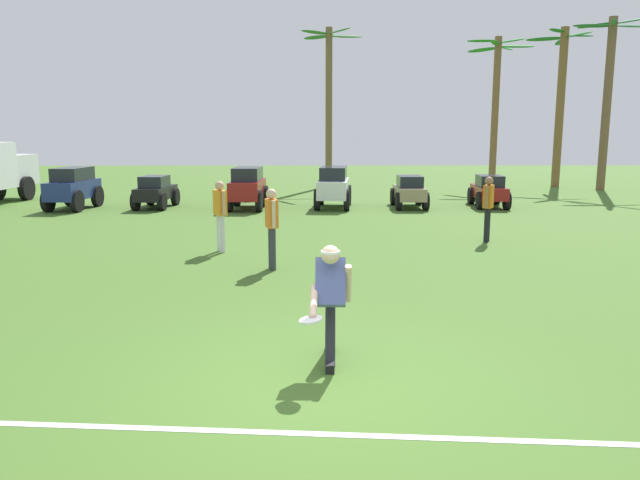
{
  "coord_description": "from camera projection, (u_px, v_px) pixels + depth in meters",
  "views": [
    {
      "loc": [
        -0.04,
        -6.29,
        2.68
      ],
      "look_at": [
        0.04,
        3.64,
        0.9
      ],
      "focal_mm": 35.0,
      "sensor_mm": 36.0,
      "label": 1
    }
  ],
  "objects": [
    {
      "name": "parked_car_slot_c",
      "position": [
        248.0,
        187.0,
        21.03
      ],
      "size": [
        1.26,
        2.39,
        1.4
      ],
      "color": "maroon",
      "rests_on": "ground_plane"
    },
    {
      "name": "frisbee_in_flight",
      "position": [
        311.0,
        320.0,
        6.52
      ],
      "size": [
        0.29,
        0.28,
        0.06
      ],
      "color": "white"
    },
    {
      "name": "field_line_paint",
      "position": [
        320.0,
        434.0,
        5.53
      ],
      "size": [
        23.22,
        1.92,
        0.01
      ],
      "primitive_type": "cube",
      "rotation": [
        0.0,
        0.0,
        -0.08
      ],
      "color": "white",
      "rests_on": "ground_plane"
    },
    {
      "name": "palm_tree_far_right",
      "position": [
        608.0,
        92.0,
        26.87
      ],
      "size": [
        3.42,
        3.13,
        7.36
      ],
      "color": "brown",
      "rests_on": "ground_plane"
    },
    {
      "name": "parked_car_slot_f",
      "position": [
        489.0,
        191.0,
        21.57
      ],
      "size": [
        1.21,
        2.25,
        1.1
      ],
      "color": "maroon",
      "rests_on": "ground_plane"
    },
    {
      "name": "parked_car_slot_b",
      "position": [
        156.0,
        191.0,
        21.32
      ],
      "size": [
        1.22,
        2.25,
        1.1
      ],
      "color": "black",
      "rests_on": "ground_plane"
    },
    {
      "name": "parked_car_slot_a",
      "position": [
        73.0,
        187.0,
        20.94
      ],
      "size": [
        1.34,
        2.42,
        1.4
      ],
      "color": "navy",
      "rests_on": "ground_plane"
    },
    {
      "name": "palm_tree_far_left",
      "position": [
        329.0,
        95.0,
        28.57
      ],
      "size": [
        2.87,
        3.08,
        7.19
      ],
      "color": "brown",
      "rests_on": "ground_plane"
    },
    {
      "name": "parked_car_slot_e",
      "position": [
        409.0,
        191.0,
        21.38
      ],
      "size": [
        1.1,
        2.21,
        1.1
      ],
      "color": "#998466",
      "rests_on": "ground_plane"
    },
    {
      "name": "teammate_midfield",
      "position": [
        488.0,
        203.0,
        14.83
      ],
      "size": [
        0.33,
        0.47,
        1.56
      ],
      "color": "black",
      "rests_on": "ground_plane"
    },
    {
      "name": "ground_plane",
      "position": [
        319.0,
        383.0,
        6.66
      ],
      "size": [
        80.0,
        80.0,
        0.0
      ],
      "primitive_type": "plane",
      "color": "#416725"
    },
    {
      "name": "parked_car_slot_d",
      "position": [
        333.0,
        186.0,
        21.33
      ],
      "size": [
        1.36,
        2.43,
        1.4
      ],
      "color": "silver",
      "rests_on": "ground_plane"
    },
    {
      "name": "frisbee_thrower",
      "position": [
        330.0,
        297.0,
        7.08
      ],
      "size": [
        0.48,
        1.1,
        1.41
      ],
      "color": "#23232D",
      "rests_on": "ground_plane"
    },
    {
      "name": "teammate_deep",
      "position": [
        220.0,
        209.0,
        13.59
      ],
      "size": [
        0.34,
        0.46,
        1.56
      ],
      "color": "silver",
      "rests_on": "ground_plane"
    },
    {
      "name": "palm_tree_left_of_centre",
      "position": [
        496.0,
        98.0,
        28.37
      ],
      "size": [
        3.07,
        3.3,
        6.76
      ],
      "color": "brown",
      "rests_on": "ground_plane"
    },
    {
      "name": "teammate_near_sideline",
      "position": [
        272.0,
        221.0,
        11.87
      ],
      "size": [
        0.28,
        0.49,
        1.56
      ],
      "color": "#33333D",
      "rests_on": "ground_plane"
    },
    {
      "name": "palm_tree_right_of_centre",
      "position": [
        560.0,
        99.0,
        28.65
      ],
      "size": [
        2.99,
        3.67,
        7.21
      ],
      "color": "brown",
      "rests_on": "ground_plane"
    }
  ]
}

